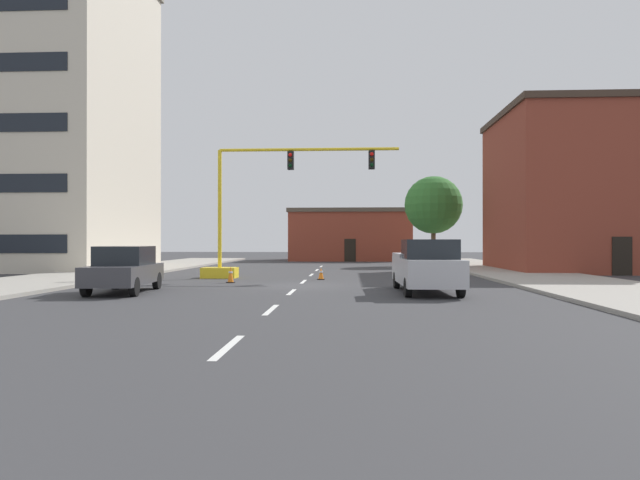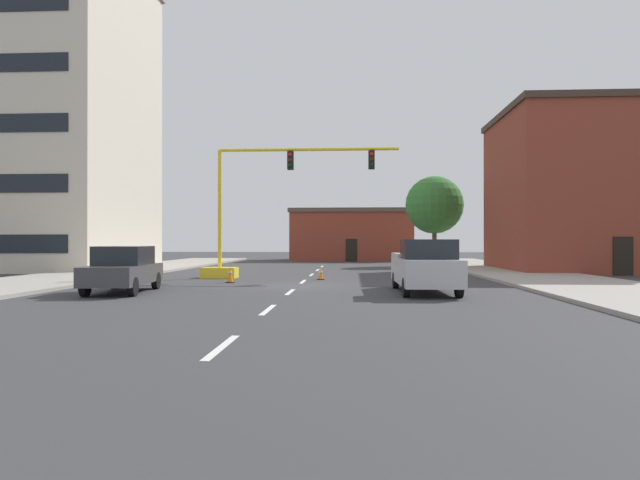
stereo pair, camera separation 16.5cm
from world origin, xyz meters
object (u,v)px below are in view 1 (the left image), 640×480
Objects in this scene: pickup_truck_silver at (426,267)px; traffic_cone_roadside_b at (321,274)px; sedan_dark_gray_near_left at (124,269)px; traffic_signal_gantry at (246,234)px; tree_right_far at (433,205)px; traffic_cone_roadside_a at (231,275)px.

pickup_truck_silver is 8.78× the size of traffic_cone_roadside_b.
traffic_cone_roadside_b is (7.01, 7.50, -0.58)m from sedan_dark_gray_near_left.
traffic_signal_gantry reaches higher than pickup_truck_silver.
traffic_signal_gantry is 1.45× the size of tree_right_far.
pickup_truck_silver is at bearing -58.31° from traffic_cone_roadside_b.
traffic_signal_gantry is 11.64m from pickup_truck_silver.
sedan_dark_gray_near_left is at bearing -177.26° from pickup_truck_silver.
tree_right_far is 18.90m from traffic_cone_roadside_b.
sedan_dark_gray_near_left is 10.28m from traffic_cone_roadside_b.
traffic_signal_gantry is 3.96m from traffic_cone_roadside_a.
sedan_dark_gray_near_left is (-15.09, -23.98, -3.94)m from tree_right_far.
tree_right_far is at bearing 80.83° from pickup_truck_silver.
pickup_truck_silver is 8.21m from traffic_cone_roadside_b.
sedan_dark_gray_near_left reaches higher than traffic_cone_roadside_b.
tree_right_far is 28.60m from sedan_dark_gray_near_left.
traffic_signal_gantry reaches higher than sedan_dark_gray_near_left.
sedan_dark_gray_near_left is 5.92m from traffic_cone_roadside_a.
traffic_cone_roadside_a reaches higher than traffic_cone_roadside_b.
sedan_dark_gray_near_left is at bearing -119.72° from traffic_cone_roadside_a.
traffic_cone_roadside_b is at bearing 46.94° from sedan_dark_gray_near_left.
tree_right_far is at bearing 63.88° from traffic_cone_roadside_b.
pickup_truck_silver is 1.17× the size of sedan_dark_gray_near_left.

